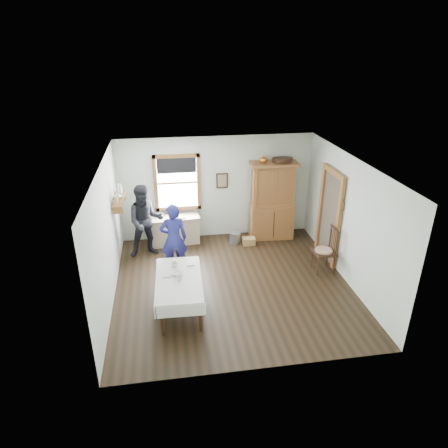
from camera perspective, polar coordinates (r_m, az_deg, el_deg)
The scene contains 20 objects.
room at distance 8.13m, azimuth 1.28°, elevation -0.60°, with size 5.01×5.01×2.70m.
window at distance 10.22m, azimuth -6.71°, elevation 6.28°, with size 1.18×0.07×1.48m.
doorway at distance 9.64m, azimuth 14.90°, elevation 1.49°, with size 0.09×1.14×2.22m.
wall_shelf at distance 9.41m, azimuth -14.78°, elevation 3.64°, with size 0.24×1.00×0.44m.
framed_picture at distance 10.33m, azimuth -0.27°, elevation 6.21°, with size 0.30×0.04×0.40m, color black.
rug_beater at distance 8.97m, azimuth 16.58°, elevation 3.40°, with size 0.27×0.27×0.01m, color black.
work_counter at distance 10.40m, azimuth -7.11°, elevation -0.86°, with size 1.30×0.49×0.74m, color tan.
china_hutch at distance 10.49m, azimuth 6.92°, elevation 3.28°, with size 1.21×0.57×2.06m, color #975A2E.
dining_table at distance 7.94m, azimuth -6.39°, elevation -9.83°, with size 0.90×1.70×0.68m, color silver.
spindle_chair at distance 9.28m, azimuth 14.12°, elevation -3.60°, with size 0.50×0.50×1.08m, color black.
pail at distance 10.42m, azimuth 1.59°, elevation -1.98°, with size 0.28×0.28×0.30m, color gray.
wicker_basket at distance 10.38m, azimuth 3.56°, elevation -2.47°, with size 0.32×0.23×0.19m, color #A5854B.
woman_blue at distance 8.95m, azimuth -7.19°, elevation -2.47°, with size 0.56×0.37×1.53m, color navy.
figure_dark at distance 9.75m, azimuth -11.11°, elevation 0.04°, with size 0.81×0.63×1.67m, color black.
table_cup_a at distance 8.13m, azimuth -7.09°, elevation -5.75°, with size 0.12×0.12×0.09m, color silver.
table_cup_b at distance 7.66m, azimuth -6.40°, elevation -7.72°, with size 0.11×0.11×0.10m, color silver.
table_bowl at distance 7.87m, azimuth -6.74°, elevation -7.00°, with size 0.23×0.23×0.06m, color silver.
counter_book at distance 10.21m, azimuth -6.61°, elevation 1.02°, with size 0.16×0.21×0.02m, color #7F7154.
counter_bowl at distance 10.33m, azimuth -9.19°, elevation 1.27°, with size 0.21×0.21×0.07m, color silver.
shelf_bowl at distance 9.42m, azimuth -14.79°, elevation 3.80°, with size 0.22×0.22×0.05m, color silver.
Camera 1 is at (-1.31, -7.24, 4.81)m, focal length 32.00 mm.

